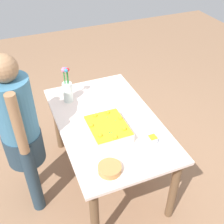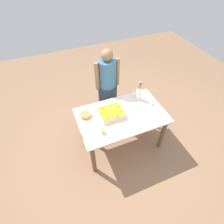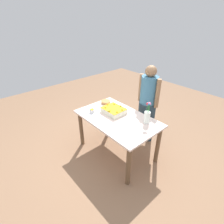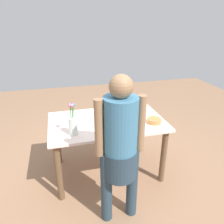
{
  "view_description": "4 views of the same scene",
  "coord_description": "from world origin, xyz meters",
  "px_view_note": "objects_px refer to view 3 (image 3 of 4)",
  "views": [
    {
      "loc": [
        1.76,
        -0.67,
        2.31
      ],
      "look_at": [
        0.04,
        0.02,
        0.86
      ],
      "focal_mm": 45.0,
      "sensor_mm": 36.0,
      "label": 1
    },
    {
      "loc": [
        0.85,
        1.67,
        2.76
      ],
      "look_at": [
        0.16,
        -0.02,
        0.85
      ],
      "focal_mm": 28.0,
      "sensor_mm": 36.0,
      "label": 2
    },
    {
      "loc": [
        -1.79,
        1.69,
        2.25
      ],
      "look_at": [
        0.12,
        0.01,
        0.8
      ],
      "focal_mm": 28.0,
      "sensor_mm": 36.0,
      "label": 3
    },
    {
      "loc": [
        -0.52,
        -2.32,
        1.89
      ],
      "look_at": [
        0.05,
        -0.06,
        0.88
      ],
      "focal_mm": 35.0,
      "sensor_mm": 36.0,
      "label": 4
    }
  ],
  "objects_px": {
    "cake_knife": "(133,131)",
    "person_standing": "(148,100)",
    "fruit_bowl": "(106,102)",
    "sheet_cake": "(114,110)",
    "flower_vase": "(147,116)",
    "serving_plate_with_slice": "(92,112)"
  },
  "relations": [
    {
      "from": "person_standing",
      "to": "cake_knife",
      "type": "bearing_deg",
      "value": 25.1
    },
    {
      "from": "serving_plate_with_slice",
      "to": "flower_vase",
      "type": "height_order",
      "value": "flower_vase"
    },
    {
      "from": "serving_plate_with_slice",
      "to": "cake_knife",
      "type": "relative_size",
      "value": 1.03
    },
    {
      "from": "fruit_bowl",
      "to": "person_standing",
      "type": "height_order",
      "value": "person_standing"
    },
    {
      "from": "person_standing",
      "to": "fruit_bowl",
      "type": "bearing_deg",
      "value": -47.23
    },
    {
      "from": "sheet_cake",
      "to": "person_standing",
      "type": "bearing_deg",
      "value": -106.65
    },
    {
      "from": "sheet_cake",
      "to": "flower_vase",
      "type": "bearing_deg",
      "value": -162.69
    },
    {
      "from": "cake_knife",
      "to": "flower_vase",
      "type": "xyz_separation_m",
      "value": [
        0.01,
        -0.33,
        0.13
      ]
    },
    {
      "from": "sheet_cake",
      "to": "flower_vase",
      "type": "relative_size",
      "value": 1.03
    },
    {
      "from": "cake_knife",
      "to": "person_standing",
      "type": "distance_m",
      "value": 0.91
    },
    {
      "from": "cake_knife",
      "to": "person_standing",
      "type": "height_order",
      "value": "person_standing"
    },
    {
      "from": "sheet_cake",
      "to": "flower_vase",
      "type": "xyz_separation_m",
      "value": [
        -0.57,
        -0.18,
        0.08
      ]
    },
    {
      "from": "sheet_cake",
      "to": "serving_plate_with_slice",
      "type": "bearing_deg",
      "value": 49.38
    },
    {
      "from": "serving_plate_with_slice",
      "to": "fruit_bowl",
      "type": "height_order",
      "value": "serving_plate_with_slice"
    },
    {
      "from": "fruit_bowl",
      "to": "serving_plate_with_slice",
      "type": "bearing_deg",
      "value": 107.97
    },
    {
      "from": "sheet_cake",
      "to": "cake_knife",
      "type": "distance_m",
      "value": 0.6
    },
    {
      "from": "fruit_bowl",
      "to": "sheet_cake",
      "type": "bearing_deg",
      "value": 160.51
    },
    {
      "from": "sheet_cake",
      "to": "cake_knife",
      "type": "bearing_deg",
      "value": 165.34
    },
    {
      "from": "cake_knife",
      "to": "fruit_bowl",
      "type": "relative_size",
      "value": 1.19
    },
    {
      "from": "serving_plate_with_slice",
      "to": "person_standing",
      "type": "height_order",
      "value": "person_standing"
    },
    {
      "from": "cake_knife",
      "to": "fruit_bowl",
      "type": "distance_m",
      "value": 1.0
    },
    {
      "from": "flower_vase",
      "to": "person_standing",
      "type": "xyz_separation_m",
      "value": [
        0.37,
        -0.49,
        -0.02
      ]
    }
  ]
}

